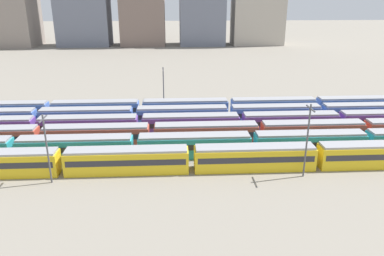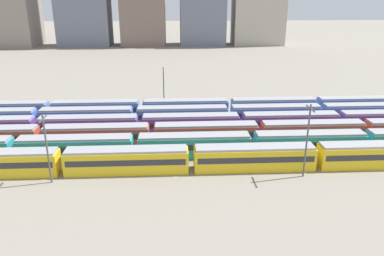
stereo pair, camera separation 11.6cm
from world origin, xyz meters
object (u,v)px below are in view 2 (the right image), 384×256
object	(u,v)px
train_track_0	(316,156)
train_track_2	(259,133)
train_track_4	(182,116)
train_track_5	(230,107)
catenary_pole_0	(307,138)
catenary_pole_2	(47,146)
catenary_pole_1	(164,88)
train_track_3	(191,124)
train_track_1	(194,145)

from	to	relation	value
train_track_0	train_track_2	bearing A→B (deg)	121.38
train_track_4	train_track_5	world-z (taller)	same
catenary_pole_0	catenary_pole_2	xyz separation A→B (m)	(-35.85, 0.02, -0.44)
train_track_2	train_track_4	xyz separation A→B (m)	(-13.30, 10.40, 0.00)
train_track_0	catenary_pole_0	distance (m)	5.68
train_track_2	catenary_pole_1	xyz separation A→B (m)	(-17.06, 18.73, 3.69)
train_track_0	catenary_pole_1	bearing A→B (deg)	128.78
train_track_2	catenary_pole_0	size ratio (longest dim) A/B	10.35
train_track_2	catenary_pole_1	world-z (taller)	catenary_pole_1
train_track_0	train_track_3	distance (m)	23.98
train_track_0	train_track_3	world-z (taller)	same
train_track_1	train_track_3	distance (m)	10.40
train_track_0	catenary_pole_0	world-z (taller)	catenary_pole_0
train_track_1	train_track_3	world-z (taller)	same
catenary_pole_2	catenary_pole_0	bearing A→B (deg)	-0.04
train_track_2	train_track_3	size ratio (longest dim) A/B	1.20
train_track_1	catenary_pole_0	bearing A→B (deg)	-27.49
catenary_pole_0	train_track_5	bearing A→B (deg)	102.82
train_track_2	catenary_pole_2	xyz separation A→B (m)	(-32.31, -13.16, 3.65)
train_track_4	train_track_5	bearing A→B (deg)	26.79
train_track_3	train_track_5	bearing A→B (deg)	49.58
catenary_pole_1	train_track_5	bearing A→B (deg)	-12.57
train_track_0	train_track_5	size ratio (longest dim) A/B	1.00
train_track_0	catenary_pole_0	bearing A→B (deg)	-135.20
train_track_4	catenary_pole_1	bearing A→B (deg)	114.26
train_track_1	train_track_3	size ratio (longest dim) A/B	1.00
catenary_pole_2	train_track_4	bearing A→B (deg)	51.10
train_track_1	catenary_pole_0	xyz separation A→B (m)	(15.34, -7.98, 4.09)
train_track_2	catenary_pole_0	world-z (taller)	catenary_pole_0
train_track_4	catenary_pole_2	xyz separation A→B (m)	(-19.01, -23.56, 3.65)
train_track_5	train_track_1	bearing A→B (deg)	-112.90
train_track_0	catenary_pole_1	distance (m)	37.55
catenary_pole_0	catenary_pole_1	world-z (taller)	catenary_pole_0
train_track_2	train_track_3	world-z (taller)	same
train_track_5	catenary_pole_1	xyz separation A→B (m)	(-14.05, 3.13, 3.69)
train_track_1	train_track_4	size ratio (longest dim) A/B	1.00
catenary_pole_0	catenary_pole_2	size ratio (longest dim) A/B	1.09
train_track_1	train_track_4	xyz separation A→B (m)	(-1.51, 15.60, 0.00)
train_track_4	train_track_5	distance (m)	11.54
train_track_0	train_track_2	world-z (taller)	same
catenary_pole_1	train_track_3	bearing A→B (deg)	-69.00
train_track_1	train_track_0	bearing A→B (deg)	-16.00
train_track_0	train_track_2	xyz separation A→B (m)	(-6.34, 10.40, 0.00)
train_track_2	train_track_5	world-z (taller)	same
train_track_0	catenary_pole_2	distance (m)	38.92
train_track_4	catenary_pole_2	size ratio (longest dim) A/B	9.35
catenary_pole_1	train_track_4	bearing A→B (deg)	-65.74
train_track_0	catenary_pole_2	bearing A→B (deg)	-175.92
train_track_2	catenary_pole_2	bearing A→B (deg)	-157.84
train_track_1	train_track_4	distance (m)	15.67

